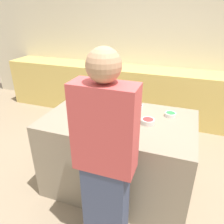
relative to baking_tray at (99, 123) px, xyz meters
The scene contains 13 objects.
ground_plane 0.94m from the baking_tray, 46.35° to the left, with size 12.00×12.00×0.00m, color gray.
wall_back 2.48m from the baking_tray, 86.20° to the left, with size 8.00×0.05×2.60m.
back_cabinet_block 2.17m from the baking_tray, 85.61° to the left, with size 6.00×0.60×0.95m.
kitchen_island 0.51m from the baking_tray, 46.35° to the left, with size 1.59×1.00×0.91m.
baking_tray is the anchor object (origin of this frame).
gingerbread_house 0.12m from the baking_tray, 27.65° to the left, with size 0.20×0.16×0.29m.
decorative_tree 0.45m from the baking_tray, 156.48° to the left, with size 0.14×0.14×0.33m.
candy_bowl_behind_tray 0.50m from the baking_tray, 18.23° to the left, with size 0.14×0.14×0.05m.
candy_bowl_beside_tree 0.55m from the baking_tray, 57.36° to the left, with size 0.10×0.10×0.05m.
candy_bowl_near_tray_left 0.37m from the baking_tray, 87.77° to the left, with size 0.13×0.13×0.04m.
candy_bowl_front_corner 0.78m from the baking_tray, 30.94° to the left, with size 0.12×0.12×0.04m.
cookbook 0.35m from the baking_tray, 123.43° to the left, with size 0.23×0.14×0.02m.
person 0.62m from the baking_tray, 62.35° to the right, with size 0.46×0.58×1.76m.
Camera 1 is at (0.63, -1.96, 1.97)m, focal length 35.00 mm.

